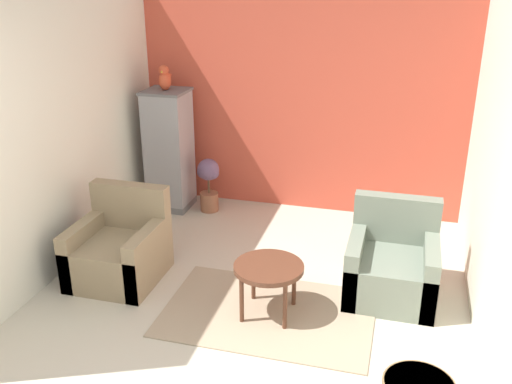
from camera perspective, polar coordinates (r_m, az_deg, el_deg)
name	(u,v)px	position (r m, az deg, el deg)	size (l,w,h in m)	color
wall_back_accent	(301,97)	(6.38, 4.54, 9.41)	(3.73, 0.06, 2.58)	#C64C38
wall_left	(56,131)	(5.35, -19.41, 5.78)	(0.06, 3.74, 2.58)	silver
wall_right	(500,167)	(4.49, 23.20, 2.29)	(0.06, 3.74, 2.58)	silver
area_rug	(268,313)	(4.77, 1.24, -11.99)	(1.70, 1.13, 0.01)	gray
coffee_table	(269,271)	(4.56, 1.28, -7.91)	(0.56, 0.56, 0.45)	#512D1E
armchair_left	(120,251)	(5.29, -13.47, -5.73)	(0.74, 0.76, 0.80)	#8E7A5B
armchair_right	(392,267)	(5.03, 13.41, -7.28)	(0.74, 0.76, 0.80)	slate
birdcage	(169,150)	(6.56, -8.68, 4.15)	(0.47, 0.47, 1.38)	slate
parrot	(165,78)	(6.36, -9.09, 11.16)	(0.13, 0.23, 0.28)	#D14C2D
potted_plant	(209,180)	(6.50, -4.77, 1.18)	(0.27, 0.25, 0.62)	brown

